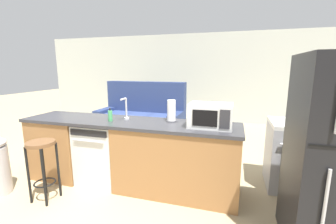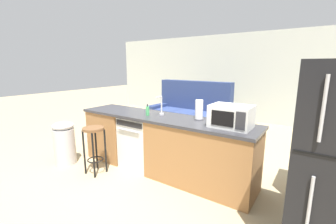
# 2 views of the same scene
# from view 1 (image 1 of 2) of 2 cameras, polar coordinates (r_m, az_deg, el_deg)

# --- Properties ---
(ground_plane) EXTENTS (24.00, 24.00, 0.00)m
(ground_plane) POSITION_cam_1_polar(r_m,az_deg,el_deg) (3.40, -12.14, -16.98)
(ground_plane) COLOR tan
(wall_back) EXTENTS (10.00, 0.06, 2.60)m
(wall_back) POSITION_cam_1_polar(r_m,az_deg,el_deg) (6.93, 6.62, 8.57)
(wall_back) COLOR beige
(wall_back) RESTS_ON ground_plane
(kitchen_counter) EXTENTS (2.94, 0.66, 0.90)m
(kitchen_counter) POSITION_cam_1_polar(r_m,az_deg,el_deg) (3.12, -8.52, -10.96)
(kitchen_counter) COLOR #9E6B3D
(kitchen_counter) RESTS_ON ground_plane
(dishwasher) EXTENTS (0.58, 0.61, 0.84)m
(dishwasher) POSITION_cam_1_polar(r_m,az_deg,el_deg) (3.35, -16.26, -9.75)
(dishwasher) COLOR silver
(dishwasher) RESTS_ON ground_plane
(stove_range) EXTENTS (0.76, 0.68, 0.90)m
(stove_range) POSITION_cam_1_polar(r_m,az_deg,el_deg) (3.47, 30.25, -9.55)
(stove_range) COLOR #A8AAB2
(stove_range) RESTS_ON ground_plane
(microwave) EXTENTS (0.50, 0.37, 0.28)m
(microwave) POSITION_cam_1_polar(r_m,az_deg,el_deg) (2.68, 10.76, -0.83)
(microwave) COLOR white
(microwave) RESTS_ON kitchen_counter
(sink_faucet) EXTENTS (0.07, 0.18, 0.30)m
(sink_faucet) POSITION_cam_1_polar(r_m,az_deg,el_deg) (3.06, -10.66, 0.45)
(sink_faucet) COLOR silver
(sink_faucet) RESTS_ON kitchen_counter
(paper_towel_roll) EXTENTS (0.14, 0.14, 0.28)m
(paper_towel_roll) POSITION_cam_1_polar(r_m,az_deg,el_deg) (2.92, 0.87, 0.26)
(paper_towel_roll) COLOR #4C4C51
(paper_towel_roll) RESTS_ON kitchen_counter
(soap_bottle) EXTENTS (0.06, 0.06, 0.18)m
(soap_bottle) POSITION_cam_1_polar(r_m,az_deg,el_deg) (3.04, -14.46, -0.90)
(soap_bottle) COLOR #4CB266
(soap_bottle) RESTS_ON kitchen_counter
(kettle) EXTENTS (0.21, 0.17, 0.19)m
(kettle) POSITION_cam_1_polar(r_m,az_deg,el_deg) (3.51, 33.26, -0.60)
(kettle) COLOR #B2B2B7
(kettle) RESTS_ON stove_range
(bar_stool) EXTENTS (0.32, 0.32, 0.74)m
(bar_stool) POSITION_cam_1_polar(r_m,az_deg,el_deg) (3.10, -29.33, -10.18)
(bar_stool) COLOR brown
(bar_stool) RESTS_ON ground_plane
(couch) EXTENTS (2.03, 0.97, 1.27)m
(couch) POSITION_cam_1_polar(r_m,az_deg,el_deg) (5.44, -6.52, -1.70)
(couch) COLOR navy
(couch) RESTS_ON ground_plane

